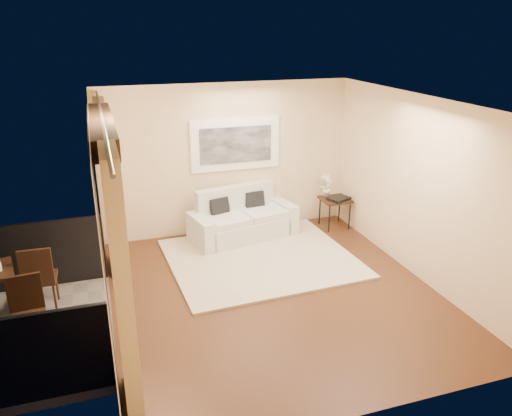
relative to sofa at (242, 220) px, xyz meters
name	(u,v)px	position (x,y,z in m)	size (l,w,h in m)	color
floor	(274,293)	(-0.13, -2.09, -0.32)	(5.00, 5.00, 0.00)	#4C2B16
room_shell	(101,128)	(-2.26, -2.09, 2.20)	(5.00, 6.40, 5.00)	white
balcony	(22,323)	(-3.43, -2.09, -0.14)	(1.81, 2.60, 1.17)	#605B56
curtains	(113,224)	(-2.24, -2.09, 1.02)	(0.16, 4.80, 2.64)	tan
artwork	(236,144)	(0.01, 0.38, 1.30)	(1.62, 0.07, 0.92)	white
rug	(261,258)	(0.03, -0.99, -0.30)	(2.91, 2.54, 0.04)	beige
sofa	(242,220)	(0.00, 0.00, 0.00)	(2.00, 1.17, 0.90)	silver
side_table	(335,201)	(1.80, -0.09, 0.19)	(0.52, 0.52, 0.57)	black
tray	(339,199)	(1.83, -0.17, 0.27)	(0.38, 0.28, 0.05)	black
orchid	(327,185)	(1.69, 0.08, 0.48)	(0.24, 0.16, 0.46)	white
balcony_chair_far	(38,275)	(-3.24, -1.56, 0.23)	(0.42, 0.42, 0.94)	black
balcony_chair_near	(27,307)	(-3.31, -2.32, 0.19)	(0.42, 0.42, 0.89)	black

